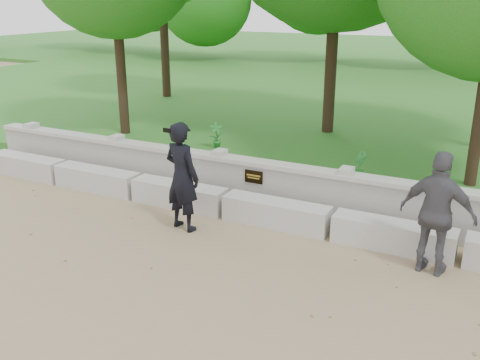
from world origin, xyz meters
name	(u,v)px	position (x,y,z in m)	size (l,w,h in m)	color
ground	(166,258)	(0.00, 0.00, 0.00)	(80.00, 80.00, 0.00)	#8B7755
lawn	(380,100)	(0.00, 14.00, 0.12)	(40.00, 22.00, 0.25)	#2C6F28
concrete_bench	(225,204)	(0.00, 1.90, 0.22)	(11.90, 0.45, 0.45)	#B5B3AB
parapet_wall	(243,180)	(0.00, 2.60, 0.46)	(12.50, 0.35, 0.90)	#AAA8A1
man_main	(182,177)	(-0.37, 1.08, 0.94)	(0.76, 0.69, 1.87)	black
visitor_right	(437,214)	(3.66, 1.39, 0.91)	(1.12, 0.61, 1.82)	#49494F
shrub_a	(216,135)	(-1.94, 5.03, 0.58)	(0.34, 0.23, 0.65)	#28772E
shrub_b	(358,168)	(1.86, 3.93, 0.59)	(0.38, 0.31, 0.69)	#28772E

